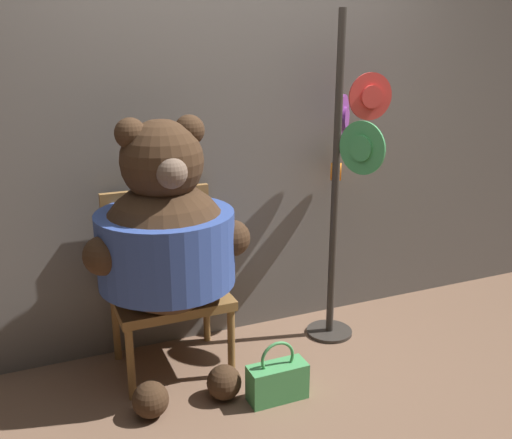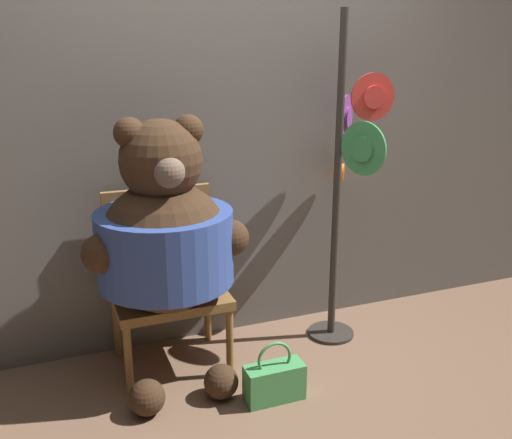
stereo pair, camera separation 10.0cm
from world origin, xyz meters
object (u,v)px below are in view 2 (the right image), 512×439
(chair, at_px, (165,274))
(handbag_on_ground, at_px, (274,381))
(teddy_bear, at_px, (165,238))
(hat_display_rack, at_px, (346,179))

(chair, bearing_deg, handbag_on_ground, -55.18)
(chair, height_order, teddy_bear, teddy_bear)
(chair, distance_m, teddy_bear, 0.32)
(teddy_bear, distance_m, hat_display_rack, 1.10)
(hat_display_rack, relative_size, handbag_on_ground, 5.92)
(hat_display_rack, bearing_deg, chair, 175.33)
(hat_display_rack, bearing_deg, teddy_bear, -175.58)
(teddy_bear, bearing_deg, hat_display_rack, 4.42)
(chair, bearing_deg, hat_display_rack, -4.67)
(teddy_bear, relative_size, hat_display_rack, 0.73)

